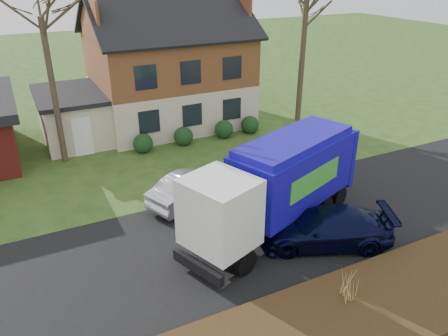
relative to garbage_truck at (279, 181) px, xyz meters
name	(u,v)px	position (x,y,z in m)	size (l,w,h in m)	color
ground	(248,234)	(-1.30, 0.03, -2.07)	(120.00, 120.00, 0.00)	#294918
road	(248,234)	(-1.30, 0.03, -2.06)	(80.00, 7.00, 0.02)	black
mulch_verge	(337,323)	(-1.30, -5.27, -1.92)	(80.00, 3.50, 0.30)	#312110
main_house	(161,61)	(0.19, 13.93, 1.96)	(12.95, 8.95, 9.26)	beige
garbage_truck	(279,181)	(0.00, 0.00, 0.00)	(8.62, 5.03, 3.59)	black
silver_sedan	(192,187)	(-2.23, 3.38, -1.37)	(1.47, 4.23, 1.39)	#B9BBC1
navy_wagon	(325,228)	(0.96, -1.77, -1.36)	(1.99, 4.90, 1.42)	black
grass_clump_mid	(349,284)	(-0.47, -4.70, -1.23)	(0.39, 0.32, 1.08)	#AB864B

